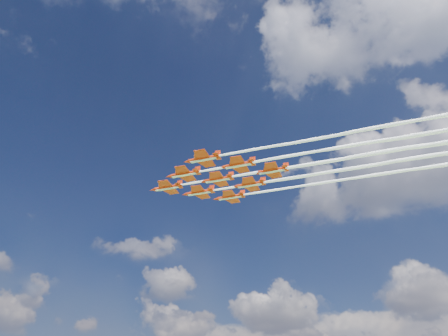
{
  "coord_description": "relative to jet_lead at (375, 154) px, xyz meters",
  "views": [
    {
      "loc": [
        72.74,
        -99.99,
        7.16
      ],
      "look_at": [
        -3.01,
        1.0,
        82.27
      ],
      "focal_mm": 35.0,
      "sensor_mm": 36.0,
      "label": 1
    }
  ],
  "objects": [
    {
      "name": "jet_lead",
      "position": [
        0.0,
        0.0,
        0.0
      ],
      "size": [
        142.47,
        51.84,
        3.09
      ],
      "rotation": [
        0.0,
        0.0,
        0.32
      ],
      "color": "red"
    },
    {
      "name": "jet_row2_port",
      "position": [
        11.21,
        -3.63,
        0.0
      ],
      "size": [
        142.47,
        51.84,
        3.09
      ],
      "rotation": [
        0.0,
        0.0,
        0.32
      ],
      "color": "red"
    },
    {
      "name": "jet_row2_starb",
      "position": [
        6.75,
        9.66,
        0.0
      ],
      "size": [
        142.47,
        51.84,
        3.09
      ],
      "rotation": [
        0.0,
        0.0,
        0.32
      ],
      "color": "red"
    },
    {
      "name": "jet_row3_port",
      "position": [
        22.43,
        -7.26,
        0.0
      ],
      "size": [
        142.47,
        51.84,
        3.09
      ],
      "rotation": [
        0.0,
        0.0,
        0.32
      ],
      "color": "red"
    },
    {
      "name": "jet_row3_centre",
      "position": [
        17.96,
        6.03,
        0.0
      ],
      "size": [
        142.47,
        51.84,
        3.09
      ],
      "rotation": [
        0.0,
        0.0,
        0.32
      ],
      "color": "red"
    },
    {
      "name": "jet_row3_starb",
      "position": [
        13.5,
        19.33,
        0.0
      ],
      "size": [
        142.47,
        51.84,
        3.09
      ],
      "rotation": [
        0.0,
        0.0,
        0.32
      ],
      "color": "red"
    }
  ]
}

